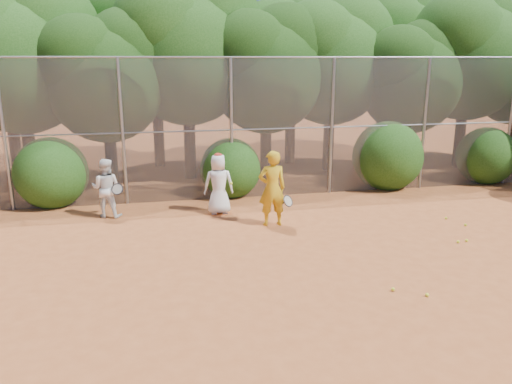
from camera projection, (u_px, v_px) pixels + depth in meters
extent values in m
plane|color=#9D4D23|center=(336.00, 281.00, 9.20)|extent=(80.00, 80.00, 0.00)
cylinder|color=gray|center=(4.00, 136.00, 13.00)|extent=(0.09, 0.09, 4.00)
cylinder|color=gray|center=(123.00, 133.00, 13.58)|extent=(0.09, 0.09, 4.00)
cylinder|color=gray|center=(231.00, 130.00, 14.16)|extent=(0.09, 0.09, 4.00)
cylinder|color=gray|center=(332.00, 127.00, 14.73)|extent=(0.09, 0.09, 4.00)
cylinder|color=gray|center=(424.00, 124.00, 15.31)|extent=(0.09, 0.09, 4.00)
cylinder|color=gray|center=(510.00, 122.00, 15.89)|extent=(0.09, 0.09, 4.00)
cylinder|color=gray|center=(266.00, 57.00, 13.83)|extent=(20.00, 0.05, 0.05)
cylinder|color=gray|center=(266.00, 129.00, 14.35)|extent=(20.00, 0.04, 0.04)
cube|color=slate|center=(266.00, 129.00, 14.35)|extent=(20.00, 0.02, 4.00)
cylinder|color=black|center=(30.00, 148.00, 15.56)|extent=(0.38, 0.38, 2.52)
sphere|color=#1A4110|center=(20.00, 66.00, 14.91)|extent=(4.03, 4.03, 4.03)
sphere|color=#1A4110|center=(47.00, 32.00, 15.18)|extent=(3.23, 3.23, 3.23)
cylinder|color=black|center=(111.00, 155.00, 15.42)|extent=(0.36, 0.36, 2.17)
sphere|color=black|center=(106.00, 84.00, 14.87)|extent=(3.47, 3.47, 3.47)
sphere|color=black|center=(128.00, 54.00, 15.10)|extent=(2.78, 2.78, 2.78)
sphere|color=black|center=(81.00, 61.00, 14.32)|extent=(2.60, 2.60, 2.60)
cylinder|color=black|center=(190.00, 139.00, 16.79)|extent=(0.39, 0.39, 2.66)
sphere|color=#1A4110|center=(187.00, 59.00, 16.11)|extent=(4.26, 4.26, 4.26)
sphere|color=#1A4110|center=(211.00, 26.00, 16.39)|extent=(3.40, 3.40, 3.40)
sphere|color=#1A4110|center=(162.00, 31.00, 15.44)|extent=(3.19, 3.19, 3.19)
cylinder|color=black|center=(266.00, 145.00, 16.75)|extent=(0.37, 0.37, 2.27)
sphere|color=black|center=(266.00, 77.00, 16.17)|extent=(3.64, 3.64, 3.64)
sphere|color=black|center=(285.00, 48.00, 16.42)|extent=(2.91, 2.91, 2.91)
sphere|color=black|center=(248.00, 54.00, 15.60)|extent=(2.73, 2.73, 2.73)
cylinder|color=black|center=(329.00, 137.00, 17.97)|extent=(0.38, 0.38, 2.45)
sphere|color=#1A4110|center=(331.00, 68.00, 17.34)|extent=(3.92, 3.92, 3.92)
sphere|color=#1A4110|center=(350.00, 39.00, 17.61)|extent=(3.14, 3.14, 3.14)
sphere|color=#1A4110|center=(316.00, 45.00, 16.73)|extent=(2.94, 2.94, 2.94)
cylinder|color=black|center=(405.00, 144.00, 17.55)|extent=(0.36, 0.36, 2.10)
sphere|color=black|center=(410.00, 84.00, 17.01)|extent=(3.36, 3.36, 3.36)
sphere|color=black|center=(425.00, 59.00, 17.24)|extent=(2.69, 2.69, 2.69)
sphere|color=black|center=(399.00, 64.00, 16.48)|extent=(2.52, 2.52, 2.52)
cylinder|color=black|center=(460.00, 132.00, 18.53)|extent=(0.39, 0.39, 2.59)
sphere|color=#1A4110|center=(468.00, 62.00, 17.87)|extent=(4.14, 4.14, 4.14)
sphere|color=#1A4110|center=(484.00, 32.00, 18.15)|extent=(3.32, 3.32, 3.32)
sphere|color=#1A4110|center=(457.00, 37.00, 17.22)|extent=(3.11, 3.11, 3.11)
cylinder|color=black|center=(512.00, 136.00, 18.67)|extent=(0.37, 0.37, 2.31)
cylinder|color=black|center=(14.00, 136.00, 17.52)|extent=(0.39, 0.39, 2.62)
sphere|color=#1A4110|center=(4.00, 61.00, 16.85)|extent=(4.20, 4.20, 4.20)
sphere|color=#1A4110|center=(30.00, 29.00, 17.14)|extent=(3.36, 3.36, 3.36)
cylinder|color=black|center=(158.00, 129.00, 18.66)|extent=(0.40, 0.40, 2.80)
sphere|color=#1A4110|center=(154.00, 53.00, 17.94)|extent=(4.48, 4.48, 4.48)
sphere|color=#1A4110|center=(178.00, 21.00, 18.24)|extent=(3.58, 3.58, 3.58)
sphere|color=#1A4110|center=(130.00, 26.00, 17.24)|extent=(3.36, 3.36, 3.36)
cylinder|color=black|center=(290.00, 130.00, 19.28)|extent=(0.38, 0.38, 2.52)
sphere|color=#1A4110|center=(291.00, 65.00, 18.63)|extent=(4.03, 4.03, 4.03)
sphere|color=#1A4110|center=(309.00, 37.00, 18.91)|extent=(3.23, 3.23, 3.23)
sphere|color=#1A4110|center=(275.00, 42.00, 18.00)|extent=(3.02, 3.02, 3.02)
cylinder|color=black|center=(391.00, 123.00, 20.69)|extent=(0.40, 0.40, 2.73)
sphere|color=#1A4110|center=(396.00, 56.00, 19.99)|extent=(4.37, 4.37, 4.37)
sphere|color=#1A4110|center=(413.00, 28.00, 20.28)|extent=(3.49, 3.49, 3.49)
sphere|color=#1A4110|center=(383.00, 33.00, 19.30)|extent=(3.28, 3.28, 3.28)
sphere|color=#1A4110|center=(51.00, 170.00, 13.74)|extent=(2.00, 2.00, 2.00)
sphere|color=#1A4110|center=(230.00, 166.00, 14.73)|extent=(1.80, 1.80, 1.80)
sphere|color=#1A4110|center=(388.00, 153.00, 15.64)|extent=(2.20, 2.20, 2.20)
sphere|color=#1A4110|center=(486.00, 153.00, 16.35)|extent=(1.90, 1.90, 1.90)
imported|color=gold|center=(272.00, 188.00, 12.05)|extent=(0.68, 0.45, 1.86)
torus|color=black|center=(288.00, 201.00, 12.00)|extent=(0.34, 0.32, 0.28)
cylinder|color=black|center=(282.00, 204.00, 12.16)|extent=(0.18, 0.23, 0.16)
imported|color=white|center=(219.00, 184.00, 13.01)|extent=(0.79, 0.53, 1.60)
ellipsoid|color=#A62617|center=(218.00, 155.00, 12.81)|extent=(0.22, 0.22, 0.13)
sphere|color=yellow|center=(231.00, 183.00, 12.86)|extent=(0.07, 0.07, 0.07)
imported|color=white|center=(106.00, 188.00, 12.74)|extent=(0.86, 0.75, 1.53)
torus|color=black|center=(117.00, 189.00, 12.51)|extent=(0.34, 0.25, 0.28)
cylinder|color=black|center=(120.00, 191.00, 12.72)|extent=(0.11, 0.26, 0.16)
sphere|color=yellow|center=(467.00, 240.00, 11.15)|extent=(0.07, 0.07, 0.07)
sphere|color=yellow|center=(466.00, 225.00, 12.19)|extent=(0.07, 0.07, 0.07)
sphere|color=yellow|center=(427.00, 295.00, 8.59)|extent=(0.07, 0.07, 0.07)
sphere|color=yellow|center=(458.00, 242.00, 11.07)|extent=(0.07, 0.07, 0.07)
sphere|color=yellow|center=(393.00, 289.00, 8.80)|extent=(0.07, 0.07, 0.07)
sphere|color=yellow|center=(446.00, 218.00, 12.70)|extent=(0.07, 0.07, 0.07)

